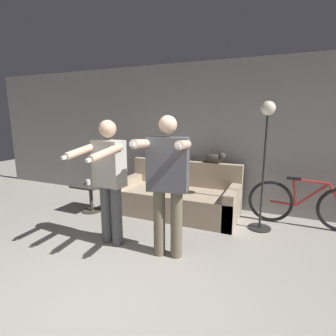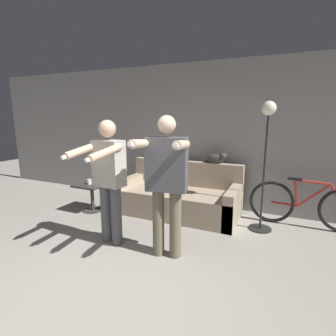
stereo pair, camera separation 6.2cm
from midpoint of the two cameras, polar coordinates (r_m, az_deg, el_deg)
ground_plane at (r=2.68m, az=-17.77°, el=-28.00°), size 16.00×16.00×0.00m
wall_back at (r=4.90m, az=6.99°, el=6.92°), size 10.00×0.05×2.60m
couch at (r=4.55m, az=2.76°, el=-6.54°), size 2.04×0.91×0.87m
person_left at (r=3.41m, az=-12.38°, el=-1.55°), size 0.51×0.70×1.62m
person_right at (r=2.99m, az=0.24°, el=-2.11°), size 0.61×0.74×1.68m
cat at (r=4.55m, az=10.95°, el=2.08°), size 0.43×0.12×0.19m
floor_lamp at (r=3.95m, az=21.05°, el=5.44°), size 0.33×0.33×1.87m
side_table at (r=4.83m, az=-15.87°, el=-4.89°), size 0.50×0.50×0.49m
cup at (r=4.77m, az=-16.42°, el=-2.89°), size 0.08×0.08×0.09m
bicycle at (r=4.50m, az=28.19°, el=-7.13°), size 1.65×0.07×0.76m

